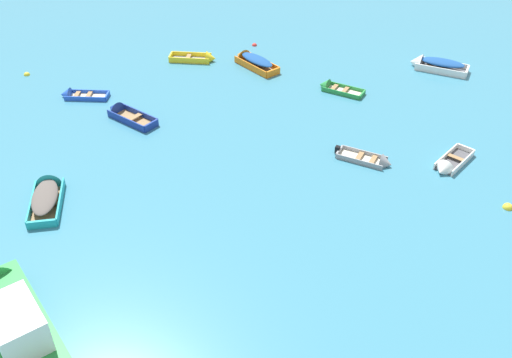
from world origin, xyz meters
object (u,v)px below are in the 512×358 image
rowboat_green_back_row_right (331,88)px  rowboat_orange_near_camera (251,60)px  rowboat_deep_blue_far_right (123,113)px  rowboat_grey_cluster_outer (375,161)px  rowboat_yellow_far_left (201,59)px  mooring_buoy_far_field (27,75)px  motor_launch_green_far_back (13,321)px  rowboat_turquoise_foreground_center (47,192)px  rowboat_white_back_row_left (433,64)px  rowboat_blue_center (74,95)px  rowboat_white_near_right (448,166)px  mooring_buoy_outer_edge (507,208)px  mooring_buoy_between_boats_left (254,46)px

rowboat_green_back_row_right → rowboat_orange_near_camera: (-5.03, 3.41, 0.21)m
rowboat_deep_blue_far_right → rowboat_grey_cluster_outer: (13.67, -4.38, -0.06)m
rowboat_yellow_far_left → mooring_buoy_far_field: (-11.02, -2.44, -0.17)m
motor_launch_green_far_back → rowboat_turquoise_foreground_center: bearing=100.2°
rowboat_white_back_row_left → rowboat_orange_near_camera: size_ratio=1.10×
rowboat_white_back_row_left → motor_launch_green_far_back: 29.40m
rowboat_turquoise_foreground_center → motor_launch_green_far_back: motor_launch_green_far_back is taller
rowboat_white_back_row_left → mooring_buoy_far_field: 26.32m
rowboat_white_back_row_left → rowboat_green_back_row_right: bearing=-155.6°
rowboat_grey_cluster_outer → rowboat_blue_center: 18.29m
rowboat_orange_near_camera → rowboat_white_near_right: bearing=-49.4°
mooring_buoy_far_field → rowboat_green_back_row_right: bearing=-4.4°
mooring_buoy_outer_edge → rowboat_turquoise_foreground_center: bearing=179.5°
rowboat_turquoise_foreground_center → mooring_buoy_far_field: size_ratio=9.72×
rowboat_green_back_row_right → rowboat_white_back_row_left: size_ratio=0.75×
rowboat_green_back_row_right → motor_launch_green_far_back: size_ratio=0.43×
mooring_buoy_far_field → rowboat_deep_blue_far_right: bearing=-34.9°
rowboat_green_back_row_right → rowboat_turquoise_foreground_center: (-13.95, -11.20, 0.17)m
rowboat_turquoise_foreground_center → rowboat_white_near_right: rowboat_turquoise_foreground_center is taller
rowboat_grey_cluster_outer → rowboat_orange_near_camera: (-6.58, 11.40, 0.21)m
rowboat_yellow_far_left → motor_launch_green_far_back: size_ratio=0.47×
rowboat_deep_blue_far_right → rowboat_turquoise_foreground_center: (-1.83, -7.59, 0.12)m
rowboat_white_near_right → rowboat_white_back_row_left: bearing=81.2°
rowboat_white_back_row_left → rowboat_white_near_right: rowboat_white_back_row_left is taller
rowboat_green_back_row_right → rowboat_grey_cluster_outer: 8.13m
rowboat_yellow_far_left → rowboat_orange_near_camera: size_ratio=0.90×
rowboat_orange_near_camera → mooring_buoy_far_field: rowboat_orange_near_camera is taller
rowboat_turquoise_foreground_center → rowboat_blue_center: (-1.56, 9.79, -0.17)m
rowboat_turquoise_foreground_center → rowboat_yellow_far_left: 16.12m
rowboat_yellow_far_left → mooring_buoy_outer_edge: bearing=-44.8°
rowboat_orange_near_camera → mooring_buoy_outer_edge: bearing=-50.8°
rowboat_white_near_right → rowboat_deep_blue_far_right: bearing=164.5°
rowboat_white_near_right → rowboat_orange_near_camera: bearing=130.6°
mooring_buoy_between_boats_left → mooring_buoy_outer_edge: 21.62m
rowboat_turquoise_foreground_center → mooring_buoy_between_boats_left: rowboat_turquoise_foreground_center is taller
rowboat_deep_blue_far_right → rowboat_white_back_row_left: bearing=19.5°
rowboat_grey_cluster_outer → motor_launch_green_far_back: 17.91m
rowboat_yellow_far_left → mooring_buoy_between_boats_left: 4.40m
motor_launch_green_far_back → mooring_buoy_outer_edge: motor_launch_green_far_back is taller
rowboat_white_near_right → mooring_buoy_outer_edge: (1.99, -3.04, -0.15)m
rowboat_green_back_row_right → rowboat_white_near_right: (5.06, -8.36, 0.02)m
rowboat_white_back_row_left → rowboat_grey_cluster_outer: rowboat_white_back_row_left is taller
rowboat_turquoise_foreground_center → motor_launch_green_far_back: 7.95m
rowboat_green_back_row_right → motor_launch_green_far_back: motor_launch_green_far_back is taller
rowboat_white_back_row_left → rowboat_blue_center: size_ratio=1.34×
rowboat_grey_cluster_outer → rowboat_blue_center: rowboat_blue_center is taller
rowboat_grey_cluster_outer → mooring_buoy_far_field: (-20.99, 9.49, -0.13)m
rowboat_deep_blue_far_right → rowboat_white_near_right: bearing=-15.5°
rowboat_yellow_far_left → motor_launch_green_far_back: motor_launch_green_far_back is taller
rowboat_deep_blue_far_right → rowboat_grey_cluster_outer: bearing=-17.7°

